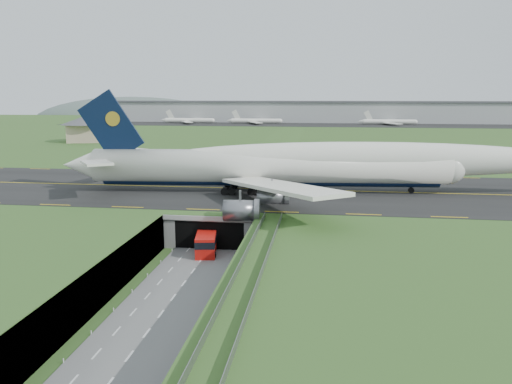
# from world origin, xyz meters

# --- Properties ---
(ground) EXTENTS (900.00, 900.00, 0.00)m
(ground) POSITION_xyz_m (0.00, 0.00, 0.00)
(ground) COLOR #345020
(ground) RESTS_ON ground
(airfield_deck) EXTENTS (800.00, 800.00, 6.00)m
(airfield_deck) POSITION_xyz_m (0.00, 0.00, 3.00)
(airfield_deck) COLOR gray
(airfield_deck) RESTS_ON ground
(trench_road) EXTENTS (12.00, 75.00, 0.20)m
(trench_road) POSITION_xyz_m (0.00, -7.50, 0.10)
(trench_road) COLOR slate
(trench_road) RESTS_ON ground
(taxiway) EXTENTS (800.00, 44.00, 0.18)m
(taxiway) POSITION_xyz_m (0.00, 33.00, 6.09)
(taxiway) COLOR black
(taxiway) RESTS_ON airfield_deck
(tunnel_portal) EXTENTS (17.00, 22.30, 6.00)m
(tunnel_portal) POSITION_xyz_m (0.00, 16.71, 3.33)
(tunnel_portal) COLOR gray
(tunnel_portal) RESTS_ON ground
(guideway) EXTENTS (3.00, 53.00, 7.05)m
(guideway) POSITION_xyz_m (11.00, -19.11, 5.32)
(guideway) COLOR #A8A8A3
(guideway) RESTS_ON ground
(jumbo_jet) EXTENTS (106.42, 66.03, 21.92)m
(jumbo_jet) POSITION_xyz_m (15.55, 30.45, 11.92)
(jumbo_jet) COLOR white
(jumbo_jet) RESTS_ON ground
(shuttle_tram) EXTENTS (4.61, 9.01, 3.48)m
(shuttle_tram) POSITION_xyz_m (-0.07, 6.16, 1.90)
(shuttle_tram) COLOR red
(shuttle_tram) RESTS_ON ground
(service_building) EXTENTS (25.60, 25.60, 11.36)m
(service_building) POSITION_xyz_m (-82.49, 131.96, 12.73)
(service_building) COLOR tan
(service_building) RESTS_ON ground
(cargo_terminal) EXTENTS (320.00, 67.00, 15.60)m
(cargo_terminal) POSITION_xyz_m (-0.13, 299.41, 13.96)
(cargo_terminal) COLOR #B2B2B2
(cargo_terminal) RESTS_ON ground
(distant_hills) EXTENTS (700.00, 91.00, 60.00)m
(distant_hills) POSITION_xyz_m (64.38, 430.00, -4.00)
(distant_hills) COLOR #53645F
(distant_hills) RESTS_ON ground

